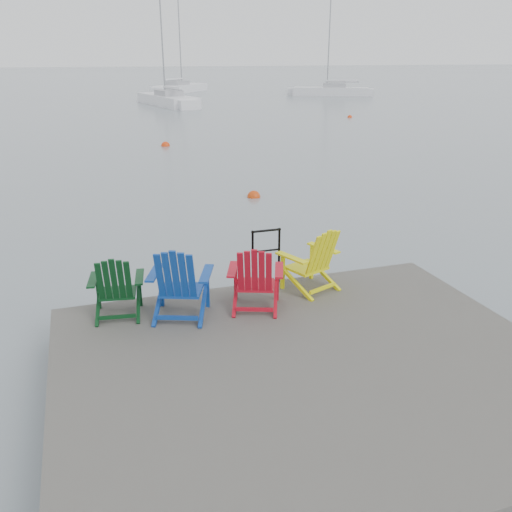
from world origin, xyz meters
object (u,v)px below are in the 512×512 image
object	(u,v)px
buoy_a	(254,197)
chair_green	(116,285)
chair_red	(255,277)
handrail	(266,251)
sailboat_mid	(180,89)
buoy_d	(174,107)
sailboat_near	(167,101)
buoy_c	(350,117)
chair_yellow	(313,259)
sailboat_far	(331,92)
buoy_b	(166,146)
chair_blue	(179,282)

from	to	relation	value
buoy_a	chair_green	bearing A→B (deg)	-120.19
chair_red	buoy_a	distance (m)	8.56
handrail	chair_green	size ratio (longest dim) A/B	0.97
handrail	buoy_a	size ratio (longest dim) A/B	2.30
sailboat_mid	buoy_d	xyz separation A→B (m)	(-3.81, -17.40, -0.35)
sailboat_near	buoy_c	size ratio (longest dim) A/B	37.26
handrail	sailboat_near	size ratio (longest dim) A/B	0.08
chair_yellow	buoy_a	distance (m)	7.94
sailboat_mid	chair_red	bearing A→B (deg)	-58.81
sailboat_far	buoy_b	size ratio (longest dim) A/B	26.08
chair_red	buoy_c	bearing A→B (deg)	80.92
sailboat_far	buoy_c	distance (m)	20.79
buoy_a	chair_blue	bearing A→B (deg)	-114.62
chair_red	chair_yellow	world-z (taller)	chair_yellow
chair_yellow	sailboat_far	distance (m)	50.64
sailboat_near	buoy_d	distance (m)	1.53
chair_red	chair_green	bearing A→B (deg)	-170.36
chair_red	buoy_a	bearing A→B (deg)	93.10
buoy_d	handrail	bearing A→B (deg)	-97.85
chair_yellow	buoy_d	world-z (taller)	chair_yellow
handrail	sailboat_far	world-z (taller)	sailboat_far
chair_red	buoy_a	world-z (taller)	chair_red
chair_red	buoy_a	xyz separation A→B (m)	(2.60, 8.09, -1.00)
buoy_c	chair_yellow	bearing A→B (deg)	-118.64
chair_yellow	buoy_a	size ratio (longest dim) A/B	2.59
buoy_b	chair_yellow	bearing A→B (deg)	-92.04
chair_yellow	chair_green	bearing A→B (deg)	158.39
chair_red	sailboat_near	size ratio (longest dim) A/B	0.08
sailboat_far	buoy_c	xyz separation A→B (m)	(-7.83, -19.26, -0.36)
chair_green	sailboat_mid	size ratio (longest dim) A/B	0.08
handrail	buoy_b	bearing A→B (deg)	85.97
buoy_d	chair_blue	bearing A→B (deg)	-99.92
buoy_b	buoy_a	bearing A→B (deg)	-84.95
handrail	chair_blue	bearing A→B (deg)	-153.34
sailboat_mid	buoy_b	size ratio (longest dim) A/B	29.92
handrail	buoy_a	world-z (taller)	handrail
chair_red	sailboat_far	world-z (taller)	sailboat_far
chair_yellow	buoy_b	xyz separation A→B (m)	(0.64, 18.04, -1.01)
buoy_d	chair_yellow	bearing A→B (deg)	-96.87
sailboat_near	sailboat_far	xyz separation A→B (m)	(17.83, 6.04, 0.00)
chair_blue	buoy_a	distance (m)	8.87
sailboat_mid	buoy_c	size ratio (longest dim) A/B	37.68
handrail	chair_green	world-z (taller)	chair_green
chair_blue	sailboat_far	distance (m)	51.86
buoy_b	chair_green	bearing A→B (deg)	-101.22
handrail	buoy_b	world-z (taller)	handrail
sailboat_near	buoy_b	world-z (taller)	sailboat_near
chair_yellow	buoy_c	world-z (taller)	chair_yellow
buoy_a	chair_red	bearing A→B (deg)	-107.83
sailboat_mid	sailboat_far	world-z (taller)	sailboat_mid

